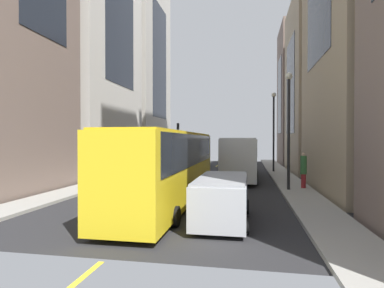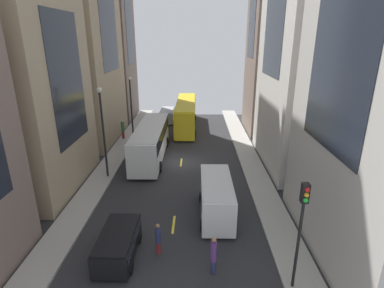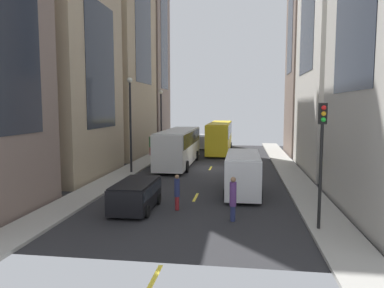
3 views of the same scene
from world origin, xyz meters
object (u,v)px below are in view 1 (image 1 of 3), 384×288
object	(u,v)px
city_bus_white	(240,154)
delivery_van_white	(193,154)
car_black_0	(241,158)
streetcar_yellow	(171,161)
car_silver_1	(222,195)
pedestrian_crossing_mid	(224,157)
traffic_light_near_corner	(178,135)
pedestrian_waiting_curb	(304,169)
pedestrian_crossing_near	(203,155)

from	to	relation	value
city_bus_white	delivery_van_white	world-z (taller)	city_bus_white
city_bus_white	car_black_0	world-z (taller)	city_bus_white
streetcar_yellow	car_silver_1	distance (m)	4.31
streetcar_yellow	pedestrian_crossing_mid	distance (m)	25.71
car_silver_1	pedestrian_crossing_mid	distance (m)	28.79
city_bus_white	streetcar_yellow	world-z (taller)	streetcar_yellow
car_black_0	traffic_light_near_corner	bearing A→B (deg)	-13.64
city_bus_white	traffic_light_near_corner	size ratio (longest dim) A/B	2.05
pedestrian_waiting_curb	car_black_0	bearing A→B (deg)	137.89
pedestrian_waiting_curb	pedestrian_crossing_near	world-z (taller)	pedestrian_waiting_curb
pedestrian_crossing_mid	delivery_van_white	bearing A→B (deg)	-50.68
car_black_0	pedestrian_crossing_mid	bearing A→B (deg)	7.13
pedestrian_waiting_curb	pedestrian_crossing_mid	bearing A→B (deg)	143.81
streetcar_yellow	pedestrian_crossing_near	distance (m)	27.24
car_silver_1	pedestrian_waiting_curb	xyz separation A→B (m)	(-4.49, -8.49, 0.31)
city_bus_white	pedestrian_crossing_near	bearing A→B (deg)	-71.19
car_silver_1	pedestrian_waiting_curb	size ratio (longest dim) A/B	2.11
delivery_van_white	pedestrian_crossing_near	bearing A→B (deg)	-95.05
city_bus_white	pedestrian_waiting_curb	world-z (taller)	city_bus_white
traffic_light_near_corner	delivery_van_white	bearing A→B (deg)	117.07
streetcar_yellow	car_silver_1	world-z (taller)	streetcar_yellow
delivery_van_white	car_silver_1	world-z (taller)	delivery_van_white
pedestrian_crossing_mid	city_bus_white	bearing A→B (deg)	-0.27
delivery_van_white	pedestrian_crossing_near	size ratio (longest dim) A/B	2.69
pedestrian_crossing_near	car_silver_1	bearing A→B (deg)	156.41
traffic_light_near_corner	pedestrian_crossing_near	bearing A→B (deg)	165.25
pedestrian_waiting_curb	pedestrian_crossing_near	distance (m)	23.71
delivery_van_white	traffic_light_near_corner	distance (m)	7.68
delivery_van_white	car_silver_1	bearing A→B (deg)	102.79
streetcar_yellow	pedestrian_crossing_near	xyz separation A→B (m)	(2.27, -27.13, -0.96)
car_black_0	pedestrian_waiting_curb	world-z (taller)	pedestrian_waiting_curb
pedestrian_waiting_curb	pedestrian_crossing_near	xyz separation A→B (m)	(9.61, -21.67, -0.18)
delivery_van_white	pedestrian_crossing_mid	xyz separation A→B (m)	(-3.48, -4.02, -0.47)
delivery_van_white	pedestrian_waiting_curb	bearing A→B (deg)	121.94
car_black_0	delivery_van_white	bearing A→B (deg)	37.18
delivery_van_white	pedestrian_crossing_near	xyz separation A→B (m)	(-0.48, -5.47, -0.35)
streetcar_yellow	pedestrian_crossing_near	world-z (taller)	streetcar_yellow
pedestrian_crossing_mid	streetcar_yellow	bearing A→B (deg)	-11.45
streetcar_yellow	traffic_light_near_corner	xyz separation A→B (m)	(6.06, -28.12, 1.88)
car_silver_1	traffic_light_near_corner	xyz separation A→B (m)	(8.91, -31.16, 2.97)
car_black_0	pedestrian_crossing_mid	size ratio (longest dim) A/B	2.09
car_silver_1	streetcar_yellow	bearing A→B (deg)	-46.76
streetcar_yellow	car_black_0	world-z (taller)	streetcar_yellow
pedestrian_waiting_curb	car_silver_1	bearing A→B (deg)	-82.21
streetcar_yellow	delivery_van_white	distance (m)	21.84
city_bus_white	car_silver_1	distance (m)	14.23
car_silver_1	city_bus_white	bearing A→B (deg)	-91.28
car_silver_1	traffic_light_near_corner	distance (m)	32.54
pedestrian_waiting_curb	streetcar_yellow	bearing A→B (deg)	-107.73
streetcar_yellow	delivery_van_white	bearing A→B (deg)	-82.76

